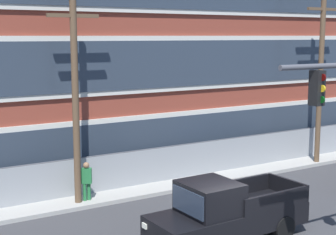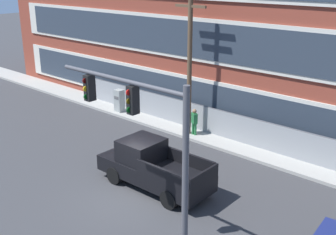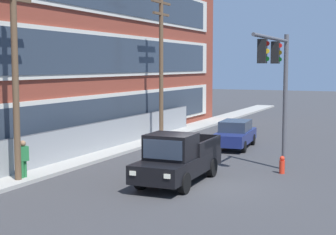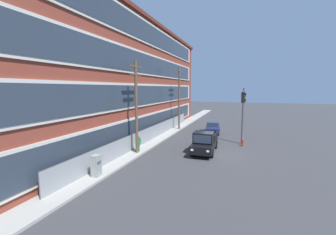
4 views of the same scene
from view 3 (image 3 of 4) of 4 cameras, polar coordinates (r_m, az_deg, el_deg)
name	(u,v)px [view 3 (image 3 of 4)]	position (r m, az deg, el deg)	size (l,w,h in m)	color
ground_plane	(202,186)	(20.38, 3.77, -7.60)	(160.00, 160.00, 0.00)	#38383A
sidewalk_building_side	(50,169)	(23.87, -12.92, -5.56)	(80.00, 1.96, 0.16)	#9E9B93
chain_link_fence	(72,144)	(25.83, -10.55, -2.88)	(29.31, 0.06, 1.70)	gray
traffic_signal_mast	(278,75)	(22.09, 12.07, 4.67)	(5.68, 0.43, 6.09)	#4C4C51
pickup_truck_black	(177,160)	(20.62, 1.01, -4.68)	(5.46, 2.12, 2.08)	black
sedan_navy	(235,134)	(29.79, 7.43, -1.82)	(4.74, 2.16, 1.56)	navy
utility_pole_near_corner	(15,66)	(21.11, -16.60, 5.47)	(2.35, 0.26, 8.49)	brown
utility_pole_midblock	(161,61)	(31.87, -0.76, 6.29)	(2.49, 0.26, 9.05)	brown
pedestrian_near_cabinet	(23,158)	(21.76, -15.74, -4.33)	(0.47, 0.40, 1.69)	#236B38
fire_hydrant	(282,165)	(23.12, 12.52, -5.15)	(0.24, 0.24, 0.78)	red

